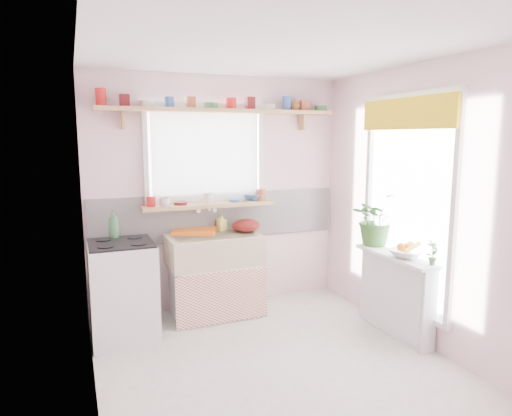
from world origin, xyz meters
name	(u,v)px	position (x,y,z in m)	size (l,w,h in m)	color
room	(305,186)	(0.66, 0.86, 1.37)	(3.20, 3.20, 3.20)	silver
sink_unit	(215,275)	(-0.15, 1.29, 0.43)	(0.95, 0.65, 1.11)	white
cooker	(123,291)	(-1.10, 1.05, 0.46)	(0.58, 0.58, 0.93)	white
radiator_ledge	(396,293)	(1.30, 0.20, 0.40)	(0.22, 0.95, 0.78)	white
windowsill	(209,205)	(-0.15, 1.48, 1.14)	(1.40, 0.22, 0.04)	tan
pine_shelf	(221,111)	(0.00, 1.47, 2.12)	(2.52, 0.24, 0.04)	tan
shelf_crockery	(217,103)	(-0.04, 1.47, 2.19)	(2.47, 0.11, 0.12)	red
sill_crockery	(208,198)	(-0.15, 1.48, 1.22)	(1.35, 0.11, 0.12)	red
dish_tray	(195,231)	(-0.30, 1.50, 0.87)	(0.44, 0.33, 0.04)	orange
colander	(246,225)	(0.22, 1.35, 0.92)	(0.30, 0.30, 0.14)	#611310
jade_plant	(375,219)	(1.33, 0.60, 1.04)	(0.48, 0.42, 0.53)	#305D25
fruit_bowl	(407,254)	(1.30, 0.08, 0.81)	(0.30, 0.30, 0.07)	white
herb_pot	(433,253)	(1.33, -0.20, 0.88)	(0.11, 0.08, 0.21)	#32692A
soap_bottle_sink	(222,222)	(0.00, 1.50, 0.94)	(0.08, 0.09, 0.19)	#FCFF71
sill_cup	(164,202)	(-0.63, 1.42, 1.20)	(0.11, 0.11, 0.09)	beige
sill_bowl	(253,197)	(0.37, 1.54, 1.19)	(0.22, 0.22, 0.07)	#2C5692
shelf_vase	(294,104)	(0.87, 1.53, 2.21)	(0.14, 0.14, 0.14)	#B36A37
cooker_bottle	(114,224)	(-1.14, 1.27, 1.05)	(0.10, 0.10, 0.27)	#3A7447
fruit	(407,247)	(1.30, 0.08, 0.87)	(0.20, 0.14, 0.10)	orange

